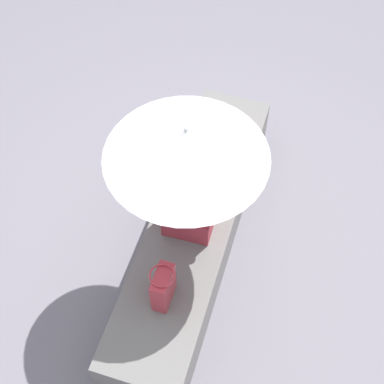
{
  "coord_description": "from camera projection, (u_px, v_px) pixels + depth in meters",
  "views": [
    {
      "loc": [
        2.03,
        0.61,
        3.78
      ],
      "look_at": [
        0.04,
        -0.0,
        0.82
      ],
      "focal_mm": 50.37,
      "sensor_mm": 36.0,
      "label": 1
    }
  ],
  "objects": [
    {
      "name": "parasol",
      "position": [
        187.0,
        144.0,
        3.03
      ],
      "size": [
        0.98,
        0.98,
        1.13
      ],
      "color": "#B7B7BC",
      "rests_on": "stone_bench"
    },
    {
      "name": "stone_bench",
      "position": [
        194.0,
        231.0,
        4.12
      ],
      "size": [
        2.53,
        0.58,
        0.47
      ],
      "primitive_type": "cube",
      "color": "slate",
      "rests_on": "ground"
    },
    {
      "name": "person_seated",
      "position": [
        190.0,
        194.0,
        3.56
      ],
      "size": [
        0.29,
        0.48,
        0.9
      ],
      "color": "#992D38",
      "rests_on": "stone_bench"
    },
    {
      "name": "tote_bag_canvas",
      "position": [
        216.0,
        131.0,
        4.21
      ],
      "size": [
        0.27,
        0.2,
        0.27
      ],
      "color": "brown",
      "rests_on": "stone_bench"
    },
    {
      "name": "handbag_black",
      "position": [
        163.0,
        287.0,
        3.42
      ],
      "size": [
        0.22,
        0.16,
        0.33
      ],
      "color": "#B2333D",
      "rests_on": "stone_bench"
    },
    {
      "name": "ground_plane",
      "position": [
        194.0,
        246.0,
        4.31
      ],
      "size": [
        14.0,
        14.0,
        0.0
      ],
      "primitive_type": "plane",
      "color": "slate"
    }
  ]
}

